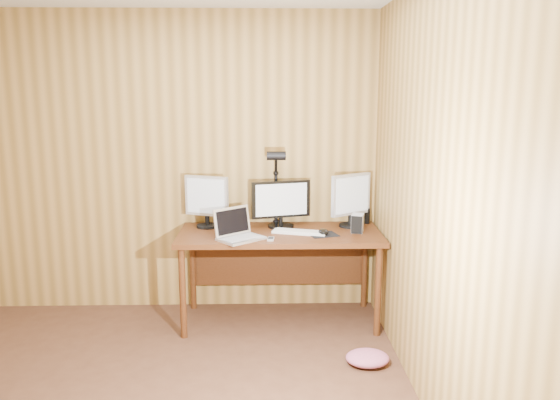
{
  "coord_description": "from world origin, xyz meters",
  "views": [
    {
      "loc": [
        0.82,
        -2.57,
        1.84
      ],
      "look_at": [
        0.93,
        1.58,
        1.02
      ],
      "focal_mm": 35.0,
      "sensor_mm": 36.0,
      "label": 1
    }
  ],
  "objects_px": {
    "laptop": "(237,231)",
    "keyboard": "(300,232)",
    "phone": "(271,239)",
    "monitor_right": "(351,199)",
    "desk_lamp": "(276,176)",
    "monitor_left": "(207,200)",
    "speaker": "(367,216)",
    "hard_drive": "(358,223)",
    "desk": "(280,244)",
    "monitor_center": "(281,204)",
    "mouse": "(323,232)"
  },
  "relations": [
    {
      "from": "phone",
      "to": "monitor_left",
      "type": "bearing_deg",
      "value": 147.45
    },
    {
      "from": "monitor_right",
      "to": "speaker",
      "type": "relative_size",
      "value": 3.3
    },
    {
      "from": "monitor_left",
      "to": "speaker",
      "type": "xyz_separation_m",
      "value": [
        1.33,
        0.1,
        -0.16
      ]
    },
    {
      "from": "mouse",
      "to": "desk_lamp",
      "type": "distance_m",
      "value": 0.62
    },
    {
      "from": "monitor_center",
      "to": "speaker",
      "type": "distance_m",
      "value": 0.75
    },
    {
      "from": "monitor_right",
      "to": "phone",
      "type": "bearing_deg",
      "value": 177.94
    },
    {
      "from": "desk",
      "to": "phone",
      "type": "xyz_separation_m",
      "value": [
        -0.07,
        -0.3,
        0.13
      ]
    },
    {
      "from": "speaker",
      "to": "phone",
      "type": "bearing_deg",
      "value": -148.51
    },
    {
      "from": "monitor_center",
      "to": "phone",
      "type": "distance_m",
      "value": 0.44
    },
    {
      "from": "desk",
      "to": "desk_lamp",
      "type": "bearing_deg",
      "value": 99.1
    },
    {
      "from": "laptop",
      "to": "speaker",
      "type": "distance_m",
      "value": 1.16
    },
    {
      "from": "monitor_center",
      "to": "hard_drive",
      "type": "distance_m",
      "value": 0.64
    },
    {
      "from": "mouse",
      "to": "hard_drive",
      "type": "bearing_deg",
      "value": 1.34
    },
    {
      "from": "laptop",
      "to": "desk_lamp",
      "type": "relative_size",
      "value": 0.61
    },
    {
      "from": "desk_lamp",
      "to": "speaker",
      "type": "bearing_deg",
      "value": -10.03
    },
    {
      "from": "speaker",
      "to": "monitor_right",
      "type": "bearing_deg",
      "value": -144.88
    },
    {
      "from": "keyboard",
      "to": "phone",
      "type": "relative_size",
      "value": 4.47
    },
    {
      "from": "laptop",
      "to": "keyboard",
      "type": "relative_size",
      "value": 0.92
    },
    {
      "from": "desk_lamp",
      "to": "mouse",
      "type": "bearing_deg",
      "value": -55.22
    },
    {
      "from": "monitor_right",
      "to": "phone",
      "type": "height_order",
      "value": "monitor_right"
    },
    {
      "from": "mouse",
      "to": "phone",
      "type": "distance_m",
      "value": 0.43
    },
    {
      "from": "desk",
      "to": "phone",
      "type": "relative_size",
      "value": 16.11
    },
    {
      "from": "monitor_center",
      "to": "hard_drive",
      "type": "relative_size",
      "value": 3.18
    },
    {
      "from": "monitor_center",
      "to": "monitor_right",
      "type": "bearing_deg",
      "value": -14.46
    },
    {
      "from": "desk",
      "to": "keyboard",
      "type": "height_order",
      "value": "keyboard"
    },
    {
      "from": "laptop",
      "to": "desk_lamp",
      "type": "distance_m",
      "value": 0.62
    },
    {
      "from": "monitor_center",
      "to": "hard_drive",
      "type": "height_order",
      "value": "monitor_center"
    },
    {
      "from": "monitor_right",
      "to": "desk_lamp",
      "type": "height_order",
      "value": "desk_lamp"
    },
    {
      "from": "desk_lamp",
      "to": "laptop",
      "type": "bearing_deg",
      "value": -140.08
    },
    {
      "from": "phone",
      "to": "speaker",
      "type": "distance_m",
      "value": 0.96
    },
    {
      "from": "monitor_right",
      "to": "desk_lamp",
      "type": "xyz_separation_m",
      "value": [
        -0.61,
        0.06,
        0.18
      ]
    },
    {
      "from": "laptop",
      "to": "phone",
      "type": "relative_size",
      "value": 4.1
    },
    {
      "from": "hard_drive",
      "to": "phone",
      "type": "distance_m",
      "value": 0.73
    },
    {
      "from": "monitor_right",
      "to": "hard_drive",
      "type": "xyz_separation_m",
      "value": [
        0.03,
        -0.18,
        -0.16
      ]
    },
    {
      "from": "desk",
      "to": "monitor_right",
      "type": "relative_size",
      "value": 3.65
    },
    {
      "from": "monitor_left",
      "to": "laptop",
      "type": "xyz_separation_m",
      "value": [
        0.27,
        -0.36,
        -0.17
      ]
    },
    {
      "from": "keyboard",
      "to": "desk_lamp",
      "type": "relative_size",
      "value": 0.67
    },
    {
      "from": "monitor_center",
      "to": "monitor_left",
      "type": "height_order",
      "value": "monitor_left"
    },
    {
      "from": "monitor_center",
      "to": "monitor_right",
      "type": "relative_size",
      "value": 1.1
    },
    {
      "from": "desk_lamp",
      "to": "keyboard",
      "type": "bearing_deg",
      "value": -69.53
    },
    {
      "from": "laptop",
      "to": "phone",
      "type": "height_order",
      "value": "laptop"
    },
    {
      "from": "desk",
      "to": "phone",
      "type": "height_order",
      "value": "phone"
    },
    {
      "from": "monitor_center",
      "to": "desk_lamp",
      "type": "distance_m",
      "value": 0.23
    },
    {
      "from": "laptop",
      "to": "monitor_left",
      "type": "bearing_deg",
      "value": 86.42
    },
    {
      "from": "monitor_right",
      "to": "phone",
      "type": "relative_size",
      "value": 4.41
    },
    {
      "from": "monitor_left",
      "to": "mouse",
      "type": "relative_size",
      "value": 3.59
    },
    {
      "from": "desk",
      "to": "desk_lamp",
      "type": "xyz_separation_m",
      "value": [
        -0.02,
        0.15,
        0.53
      ]
    },
    {
      "from": "laptop",
      "to": "mouse",
      "type": "distance_m",
      "value": 0.67
    },
    {
      "from": "laptop",
      "to": "hard_drive",
      "type": "distance_m",
      "value": 0.96
    },
    {
      "from": "keyboard",
      "to": "speaker",
      "type": "height_order",
      "value": "speaker"
    }
  ]
}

